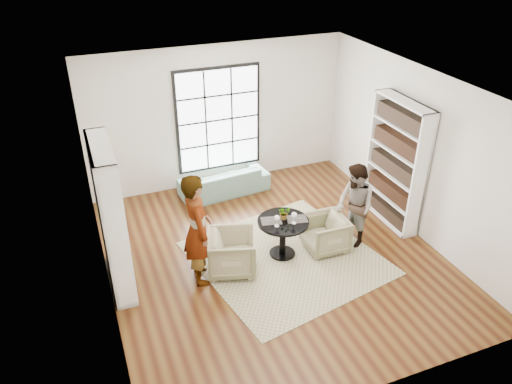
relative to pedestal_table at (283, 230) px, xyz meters
name	(u,v)px	position (x,y,z in m)	size (l,w,h in m)	color
ground	(274,256)	(-0.16, 0.01, -0.51)	(6.00, 6.00, 0.00)	#593815
room_shell	(262,179)	(-0.16, 0.55, 0.75)	(6.00, 6.01, 6.00)	silver
rug	(286,258)	(0.02, -0.13, -0.50)	(2.85, 2.85, 0.01)	tan
pedestal_table	(283,230)	(0.00, 0.00, 0.00)	(0.88, 0.88, 0.70)	black
sofa	(224,181)	(-0.25, 2.46, -0.24)	(1.86, 0.73, 0.54)	#749B96
armchair_left	(232,253)	(-0.95, -0.08, -0.16)	(0.75, 0.77, 0.70)	tan
armchair_right	(325,233)	(0.76, -0.11, -0.19)	(0.69, 0.71, 0.64)	tan
person_left	(197,229)	(-1.50, -0.08, 0.44)	(0.69, 0.45, 1.89)	gray
person_right	(355,206)	(1.31, -0.11, 0.26)	(0.74, 0.58, 1.53)	gray
placemat_left	(271,221)	(-0.19, 0.07, 0.19)	(0.34, 0.26, 0.01)	#272522
placemat_right	(297,219)	(0.24, -0.04, 0.19)	(0.34, 0.26, 0.01)	#272522
cutlery_left	(271,220)	(-0.19, 0.07, 0.20)	(0.14, 0.22, 0.01)	silver
cutlery_right	(297,219)	(0.24, -0.04, 0.20)	(0.14, 0.22, 0.01)	silver
wine_glass_left	(277,218)	(-0.17, -0.11, 0.34)	(0.09, 0.09, 0.21)	silver
wine_glass_right	(294,215)	(0.13, -0.13, 0.34)	(0.10, 0.10, 0.21)	silver
flower_centerpiece	(284,213)	(0.04, 0.06, 0.31)	(0.21, 0.18, 0.23)	gray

